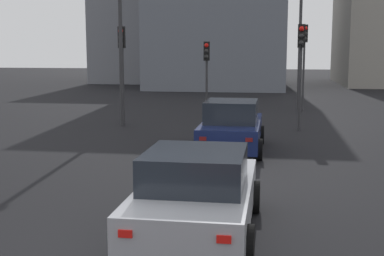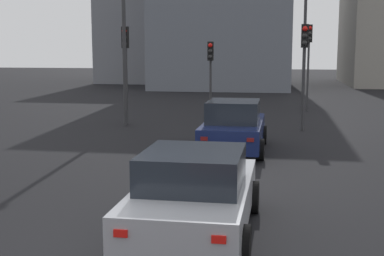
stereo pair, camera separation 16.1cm
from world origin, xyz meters
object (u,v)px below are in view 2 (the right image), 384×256
(car_silver_left_second, at_px, (194,193))
(traffic_light_near_left, at_px, (125,55))
(street_lamp_far, at_px, (305,29))
(street_lamp_kerbside, at_px, (124,13))
(traffic_light_far_left, at_px, (309,50))
(traffic_light_near_right, at_px, (304,55))
(traffic_light_far_right, at_px, (210,63))
(car_navy_left_lead, at_px, (234,127))

(car_silver_left_second, height_order, traffic_light_near_left, traffic_light_near_left)
(street_lamp_far, bearing_deg, street_lamp_kerbside, 134.97)
(car_silver_left_second, bearing_deg, traffic_light_far_left, -8.20)
(traffic_light_near_left, height_order, traffic_light_near_right, traffic_light_near_right)
(traffic_light_far_left, height_order, traffic_light_far_right, traffic_light_far_left)
(traffic_light_near_left, relative_size, traffic_light_near_right, 1.00)
(traffic_light_far_right, distance_m, street_lamp_far, 6.21)
(traffic_light_far_left, height_order, street_lamp_kerbside, street_lamp_kerbside)
(car_navy_left_lead, height_order, traffic_light_near_right, traffic_light_near_right)
(traffic_light_far_right, bearing_deg, car_navy_left_lead, 11.61)
(traffic_light_far_left, bearing_deg, traffic_light_near_right, -9.87)
(traffic_light_near_left, xyz_separation_m, traffic_light_far_left, (6.14, -7.91, 0.21))
(car_navy_left_lead, bearing_deg, traffic_light_far_left, -14.04)
(traffic_light_near_right, bearing_deg, traffic_light_far_right, -128.25)
(street_lamp_far, bearing_deg, traffic_light_near_right, 177.80)
(car_navy_left_lead, xyz_separation_m, car_silver_left_second, (-7.62, -0.01, -0.05))
(traffic_light_near_left, xyz_separation_m, street_lamp_far, (7.17, -7.72, 1.28))
(traffic_light_far_right, relative_size, street_lamp_far, 0.49)
(car_silver_left_second, distance_m, traffic_light_far_left, 19.37)
(traffic_light_far_left, relative_size, street_lamp_far, 0.62)
(car_navy_left_lead, relative_size, street_lamp_kerbside, 0.54)
(car_navy_left_lead, distance_m, car_silver_left_second, 7.62)
(traffic_light_far_right, height_order, street_lamp_far, street_lamp_far)
(car_navy_left_lead, xyz_separation_m, street_lamp_far, (12.43, -2.61, 3.50))
(traffic_light_far_left, xyz_separation_m, street_lamp_kerbside, (-6.59, 7.82, 1.49))
(traffic_light_far_left, bearing_deg, car_silver_left_second, -14.08)
(traffic_light_far_left, bearing_deg, car_navy_left_lead, -19.54)
(traffic_light_near_right, distance_m, street_lamp_far, 7.97)
(car_navy_left_lead, height_order, car_silver_left_second, car_navy_left_lead)
(car_silver_left_second, bearing_deg, traffic_light_near_right, -10.52)
(street_lamp_kerbside, xyz_separation_m, street_lamp_far, (7.62, -7.63, -0.42))
(traffic_light_near_right, bearing_deg, traffic_light_near_left, -90.42)
(traffic_light_near_right, height_order, street_lamp_far, street_lamp_far)
(street_lamp_kerbside, bearing_deg, car_navy_left_lead, -133.72)
(car_silver_left_second, xyz_separation_m, street_lamp_far, (20.04, -2.60, 3.55))
(car_silver_left_second, xyz_separation_m, traffic_light_near_right, (12.18, -2.30, 2.27))
(car_navy_left_lead, xyz_separation_m, traffic_light_far_left, (11.39, -2.80, 2.42))
(car_navy_left_lead, distance_m, traffic_light_far_right, 8.91)
(car_silver_left_second, height_order, traffic_light_far_left, traffic_light_far_left)
(car_navy_left_lead, distance_m, street_lamp_far, 13.17)
(traffic_light_near_left, xyz_separation_m, traffic_light_far_right, (3.26, -3.21, -0.40))
(traffic_light_near_right, xyz_separation_m, traffic_light_far_left, (6.82, -0.49, 0.20))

